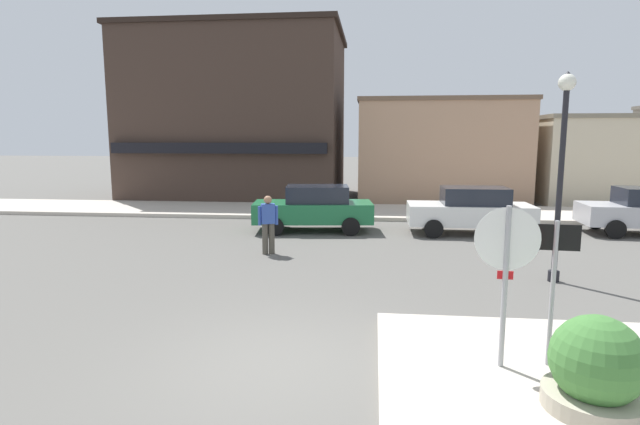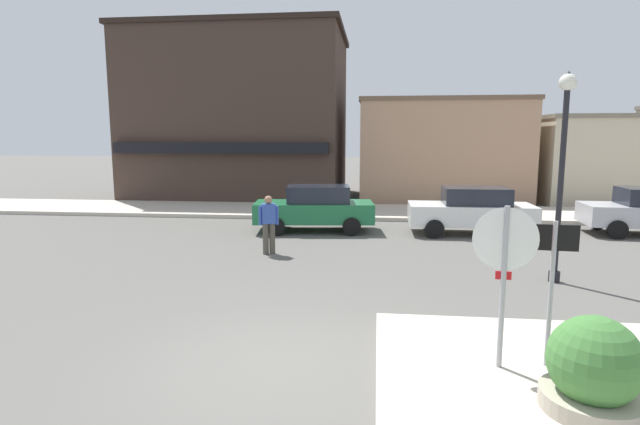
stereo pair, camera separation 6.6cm
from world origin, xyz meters
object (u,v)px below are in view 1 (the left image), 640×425
(lamp_post, at_px, (563,147))
(parked_car_second, at_px, (471,210))
(one_way_sign, at_px, (553,279))
(planter, at_px, (595,374))
(stop_sign, at_px, (506,266))
(pedestrian_crossing_near, at_px, (268,223))
(parked_car_nearest, at_px, (314,208))

(lamp_post, height_order, parked_car_second, lamp_post)
(one_way_sign, distance_m, planter, 1.35)
(stop_sign, distance_m, parked_car_second, 10.38)
(stop_sign, bearing_deg, one_way_sign, 9.71)
(lamp_post, height_order, pedestrian_crossing_near, lamp_post)
(lamp_post, height_order, parked_car_nearest, lamp_post)
(lamp_post, distance_m, parked_car_second, 5.96)
(one_way_sign, bearing_deg, stop_sign, -170.29)
(parked_car_second, relative_size, pedestrian_crossing_near, 2.48)
(stop_sign, xyz_separation_m, pedestrian_crossing_near, (-4.57, 6.67, -0.65))
(parked_car_nearest, distance_m, pedestrian_crossing_near, 3.64)
(stop_sign, bearing_deg, parked_car_second, 81.82)
(parked_car_nearest, distance_m, parked_car_second, 5.21)
(planter, xyz_separation_m, lamp_post, (1.52, 5.74, 2.40))
(one_way_sign, distance_m, parked_car_nearest, 11.03)
(planter, relative_size, parked_car_second, 0.31)
(lamp_post, bearing_deg, one_way_sign, -109.58)
(stop_sign, height_order, parked_car_second, stop_sign)
(parked_car_second, bearing_deg, lamp_post, -81.59)
(planter, relative_size, parked_car_nearest, 0.29)
(stop_sign, bearing_deg, pedestrian_crossing_near, 124.38)
(one_way_sign, height_order, parked_car_second, one_way_sign)
(stop_sign, xyz_separation_m, one_way_sign, (0.64, 0.11, -0.19))
(stop_sign, xyz_separation_m, planter, (0.76, -0.99, -0.96))
(one_way_sign, height_order, pedestrian_crossing_near, one_way_sign)
(lamp_post, bearing_deg, parked_car_second, 98.41)
(pedestrian_crossing_near, bearing_deg, one_way_sign, -51.61)
(lamp_post, bearing_deg, stop_sign, -115.70)
(stop_sign, distance_m, lamp_post, 5.46)
(one_way_sign, relative_size, parked_car_nearest, 0.50)
(one_way_sign, bearing_deg, planter, -83.41)
(stop_sign, relative_size, parked_car_second, 0.57)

